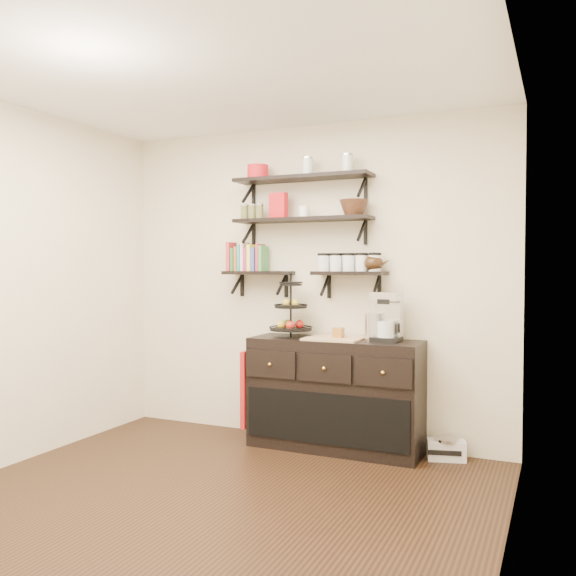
% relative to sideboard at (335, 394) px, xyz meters
% --- Properties ---
extents(floor, '(3.50, 3.50, 0.00)m').
position_rel_sideboard_xyz_m(floor, '(-0.34, -1.51, -0.45)').
color(floor, black).
rests_on(floor, ground).
extents(ceiling, '(3.50, 3.50, 0.02)m').
position_rel_sideboard_xyz_m(ceiling, '(-0.34, -1.51, 2.25)').
color(ceiling, white).
rests_on(ceiling, back_wall).
extents(back_wall, '(3.50, 0.02, 2.70)m').
position_rel_sideboard_xyz_m(back_wall, '(-0.34, 0.24, 0.90)').
color(back_wall, beige).
rests_on(back_wall, ground).
extents(right_wall, '(0.02, 3.50, 2.70)m').
position_rel_sideboard_xyz_m(right_wall, '(1.41, -1.51, 0.90)').
color(right_wall, beige).
rests_on(right_wall, ground).
extents(shelf_top, '(1.20, 0.27, 0.23)m').
position_rel_sideboard_xyz_m(shelf_top, '(-0.34, 0.10, 1.78)').
color(shelf_top, black).
rests_on(shelf_top, back_wall).
extents(shelf_mid, '(1.20, 0.27, 0.23)m').
position_rel_sideboard_xyz_m(shelf_mid, '(-0.34, 0.10, 1.43)').
color(shelf_mid, black).
rests_on(shelf_mid, back_wall).
extents(shelf_low_left, '(0.60, 0.25, 0.23)m').
position_rel_sideboard_xyz_m(shelf_low_left, '(-0.76, 0.12, 0.98)').
color(shelf_low_left, black).
rests_on(shelf_low_left, back_wall).
extents(shelf_low_right, '(0.60, 0.25, 0.23)m').
position_rel_sideboard_xyz_m(shelf_low_right, '(0.08, 0.12, 0.98)').
color(shelf_low_right, black).
rests_on(shelf_low_right, back_wall).
extents(cookbooks, '(0.36, 0.15, 0.26)m').
position_rel_sideboard_xyz_m(cookbooks, '(-0.84, 0.12, 1.11)').
color(cookbooks, '#C7303A').
rests_on(cookbooks, shelf_low_left).
extents(glass_canisters, '(0.54, 0.10, 0.13)m').
position_rel_sideboard_xyz_m(glass_canisters, '(0.07, 0.12, 1.06)').
color(glass_canisters, silver).
rests_on(glass_canisters, shelf_low_right).
extents(sideboard, '(1.40, 0.50, 0.92)m').
position_rel_sideboard_xyz_m(sideboard, '(0.00, 0.00, 0.00)').
color(sideboard, black).
rests_on(sideboard, floor).
extents(fruit_stand, '(0.35, 0.35, 0.52)m').
position_rel_sideboard_xyz_m(fruit_stand, '(-0.39, 0.00, 0.63)').
color(fruit_stand, black).
rests_on(fruit_stand, sideboard).
extents(candle, '(0.08, 0.08, 0.08)m').
position_rel_sideboard_xyz_m(candle, '(0.03, 0.00, 0.50)').
color(candle, '#965E22').
rests_on(candle, sideboard).
extents(coffee_maker, '(0.23, 0.22, 0.39)m').
position_rel_sideboard_xyz_m(coffee_maker, '(0.42, 0.03, 0.63)').
color(coffee_maker, black).
rests_on(coffee_maker, sideboard).
extents(thermal_carafe, '(0.11, 0.11, 0.22)m').
position_rel_sideboard_xyz_m(thermal_carafe, '(0.31, -0.02, 0.56)').
color(thermal_carafe, silver).
rests_on(thermal_carafe, sideboard).
extents(apron, '(0.04, 0.28, 0.64)m').
position_rel_sideboard_xyz_m(apron, '(-0.73, -0.10, 0.01)').
color(apron, '#B01A13').
rests_on(apron, sideboard).
extents(radio, '(0.31, 0.23, 0.17)m').
position_rel_sideboard_xyz_m(radio, '(0.88, 0.08, -0.37)').
color(radio, silver).
rests_on(radio, floor).
extents(recipe_box, '(0.17, 0.09, 0.22)m').
position_rel_sideboard_xyz_m(recipe_box, '(-0.55, 0.10, 1.56)').
color(recipe_box, red).
rests_on(recipe_box, shelf_mid).
extents(walnut_bowl, '(0.24, 0.24, 0.13)m').
position_rel_sideboard_xyz_m(walnut_bowl, '(0.12, 0.10, 1.51)').
color(walnut_bowl, black).
rests_on(walnut_bowl, shelf_mid).
extents(ramekins, '(0.09, 0.09, 0.10)m').
position_rel_sideboard_xyz_m(ramekins, '(-0.32, 0.10, 1.50)').
color(ramekins, white).
rests_on(ramekins, shelf_mid).
extents(teapot, '(0.21, 0.16, 0.15)m').
position_rel_sideboard_xyz_m(teapot, '(0.28, 0.12, 1.07)').
color(teapot, black).
rests_on(teapot, shelf_low_right).
extents(red_pot, '(0.18, 0.18, 0.12)m').
position_rel_sideboard_xyz_m(red_pot, '(-0.75, 0.10, 1.86)').
color(red_pot, red).
rests_on(red_pot, shelf_top).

